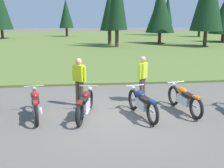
# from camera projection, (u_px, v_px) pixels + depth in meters

# --- Properties ---
(ground_plane) EXTENTS (140.00, 140.00, 0.00)m
(ground_plane) POSITION_uv_depth(u_px,v_px,m) (114.00, 116.00, 8.52)
(ground_plane) COLOR #605B54
(grass_moorland) EXTENTS (80.00, 44.00, 0.10)m
(grass_moorland) POSITION_uv_depth(u_px,v_px,m) (90.00, 42.00, 33.62)
(grass_moorland) COLOR #5B7033
(grass_moorland) RESTS_ON ground
(forest_treeline) EXTENTS (31.30, 28.79, 8.97)m
(forest_treeline) POSITION_uv_depth(u_px,v_px,m) (144.00, 6.00, 34.81)
(forest_treeline) COLOR #47331E
(forest_treeline) RESTS_ON ground
(motorcycle_red) EXTENTS (0.70, 2.08, 0.88)m
(motorcycle_red) POSITION_uv_depth(u_px,v_px,m) (36.00, 104.00, 8.35)
(motorcycle_red) COLOR black
(motorcycle_red) RESTS_ON ground
(motorcycle_maroon) EXTENTS (0.73, 2.07, 0.88)m
(motorcycle_maroon) POSITION_uv_depth(u_px,v_px,m) (85.00, 104.00, 8.35)
(motorcycle_maroon) COLOR black
(motorcycle_maroon) RESTS_ON ground
(motorcycle_navy) EXTENTS (0.74, 2.07, 0.88)m
(motorcycle_navy) POSITION_uv_depth(u_px,v_px,m) (142.00, 103.00, 8.42)
(motorcycle_navy) COLOR black
(motorcycle_navy) RESTS_ON ground
(motorcycle_orange) EXTENTS (0.69, 2.08, 0.88)m
(motorcycle_orange) POSITION_uv_depth(u_px,v_px,m) (184.00, 99.00, 8.86)
(motorcycle_orange) COLOR black
(motorcycle_orange) RESTS_ON ground
(rider_near_row_end) EXTENTS (0.39, 0.46, 1.67)m
(rider_near_row_end) POSITION_uv_depth(u_px,v_px,m) (143.00, 76.00, 9.84)
(rider_near_row_end) COLOR #4C4233
(rider_near_row_end) RESTS_ON ground
(rider_in_hivis_vest) EXTENTS (0.47, 0.39, 1.67)m
(rider_in_hivis_vest) POSITION_uv_depth(u_px,v_px,m) (79.00, 79.00, 9.37)
(rider_in_hivis_vest) COLOR #4C4233
(rider_in_hivis_vest) RESTS_ON ground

